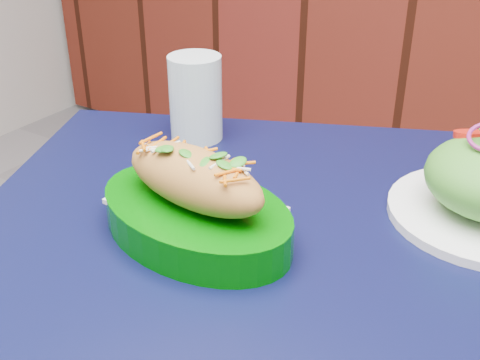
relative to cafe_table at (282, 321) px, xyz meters
The scene contains 3 objects.
cafe_table is the anchor object (origin of this frame).
banh_mi_basket 0.18m from the cafe_table, behind, with size 0.28×0.20×0.12m.
water_glass 0.39m from the cafe_table, 141.87° to the left, with size 0.08×0.08×0.13m, color silver.
Camera 1 is at (-0.19, 0.96, 1.15)m, focal length 45.00 mm.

